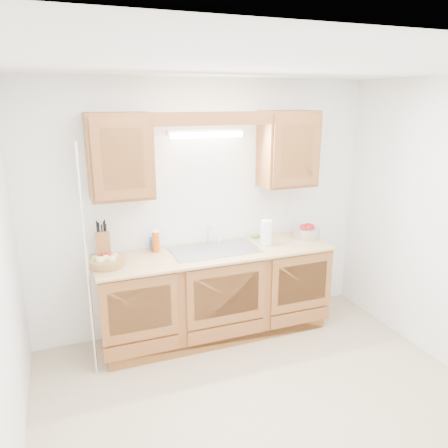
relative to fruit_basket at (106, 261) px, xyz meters
name	(u,v)px	position (x,y,z in m)	size (l,w,h in m)	color
room	(273,256)	(1.03, -1.16, 0.31)	(3.52, 3.50, 2.50)	tan
base_cabinets	(215,294)	(1.03, 0.04, -0.50)	(2.20, 0.60, 0.86)	brown
countertop	(216,252)	(1.03, 0.03, -0.06)	(2.30, 0.63, 0.04)	tan
upper_cabinet_left	(120,156)	(0.20, 0.18, 0.88)	(0.55, 0.33, 0.75)	brown
upper_cabinet_right	(288,149)	(1.86, 0.18, 0.88)	(0.55, 0.33, 0.75)	brown
valance	(215,119)	(1.03, 0.03, 1.20)	(2.20, 0.05, 0.12)	brown
fluorescent_fixture	(207,133)	(1.03, 0.26, 1.05)	(0.76, 0.08, 0.08)	white
sink	(215,257)	(1.03, 0.05, -0.12)	(0.84, 0.46, 0.36)	#9E9EA3
wire_shelf_pole	(87,266)	(-0.17, -0.22, 0.06)	(0.03, 0.03, 2.00)	silver
outlet_plate	(288,210)	(1.98, 0.34, 0.21)	(0.08, 0.01, 0.12)	white
fruit_basket	(106,261)	(0.00, 0.00, 0.00)	(0.40, 0.40, 0.10)	#A17B40
knife_block	(103,245)	(0.00, 0.19, 0.09)	(0.14, 0.22, 0.37)	brown
orange_canister	(156,241)	(0.49, 0.20, 0.06)	(0.08, 0.08, 0.21)	#D5510B
soap_bottle	(154,241)	(0.49, 0.28, 0.04)	(0.08, 0.08, 0.17)	#2255AE
sponge	(256,237)	(1.57, 0.27, -0.04)	(0.11, 0.09, 0.02)	#CC333F
paper_towel	(266,233)	(1.57, 0.03, 0.08)	(0.14, 0.14, 0.30)	silver
apple_bowl	(306,232)	(2.06, 0.08, 0.02)	(0.38, 0.38, 0.15)	silver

